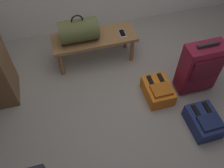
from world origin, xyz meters
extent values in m
plane|color=gray|center=(0.00, 0.00, 0.00)|extent=(6.60, 6.60, 0.00)
cube|color=olive|center=(-0.23, 0.87, 0.36)|extent=(1.00, 0.36, 0.04)
cylinder|color=olive|center=(-0.67, 0.74, 0.17)|extent=(0.05, 0.05, 0.34)
cylinder|color=olive|center=(0.21, 0.74, 0.17)|extent=(0.05, 0.05, 0.34)
cylinder|color=olive|center=(-0.67, 1.00, 0.17)|extent=(0.05, 0.05, 0.34)
cylinder|color=olive|center=(0.21, 1.00, 0.17)|extent=(0.05, 0.05, 0.34)
cylinder|color=#51562D|center=(-0.40, 0.87, 0.51)|extent=(0.44, 0.26, 0.26)
torus|color=black|center=(-0.40, 0.87, 0.65)|extent=(0.14, 0.02, 0.14)
cube|color=silver|center=(0.11, 0.84, 0.38)|extent=(0.07, 0.14, 0.01)
cube|color=black|center=(0.11, 0.84, 0.39)|extent=(0.06, 0.13, 0.00)
cube|color=maroon|center=(0.76, 0.12, 0.35)|extent=(0.42, 0.19, 0.60)
cube|color=#500E1C|center=(0.76, 0.01, 0.42)|extent=(0.34, 0.02, 0.27)
cube|color=#262628|center=(0.76, 0.12, 0.67)|extent=(0.24, 0.03, 0.04)
cylinder|color=black|center=(0.61, 0.18, 0.03)|extent=(0.02, 0.05, 0.05)
cylinder|color=black|center=(0.90, 0.18, 0.03)|extent=(0.02, 0.05, 0.05)
cube|color=navy|center=(0.62, -0.38, 0.09)|extent=(0.28, 0.38, 0.17)
cube|color=#182045|center=(0.62, -0.44, 0.19)|extent=(0.21, 0.17, 0.04)
cube|color=black|center=(0.55, -0.31, 0.18)|extent=(0.04, 0.19, 0.02)
cube|color=black|center=(0.68, -0.31, 0.18)|extent=(0.04, 0.19, 0.02)
cube|color=orange|center=(0.32, 0.12, 0.09)|extent=(0.28, 0.38, 0.17)
cube|color=#AD5514|center=(0.32, 0.05, 0.19)|extent=(0.21, 0.17, 0.04)
cube|color=black|center=(0.25, 0.18, 0.18)|extent=(0.04, 0.19, 0.02)
cube|color=black|center=(0.38, 0.18, 0.18)|extent=(0.04, 0.19, 0.02)
camera|label=1|loc=(-0.63, -1.36, 2.27)|focal=39.31mm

